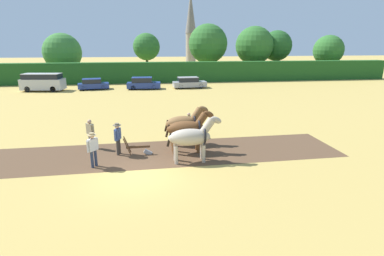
# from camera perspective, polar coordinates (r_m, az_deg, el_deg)

# --- Properties ---
(ground_plane) EXTENTS (240.00, 240.00, 0.00)m
(ground_plane) POSITION_cam_1_polar(r_m,az_deg,el_deg) (14.33, -10.47, -8.85)
(ground_plane) COLOR tan
(plowed_furrow_strip) EXTENTS (24.81, 4.78, 0.01)m
(plowed_furrow_strip) POSITION_cam_1_polar(r_m,az_deg,el_deg) (16.89, -13.82, -5.12)
(plowed_furrow_strip) COLOR brown
(plowed_furrow_strip) RESTS_ON ground
(hedgerow) EXTENTS (79.25, 1.83, 3.08)m
(hedgerow) POSITION_cam_1_polar(r_m,az_deg,el_deg) (47.00, -9.01, 10.40)
(hedgerow) COLOR #1E511E
(hedgerow) RESTS_ON ground
(tree_far_left) EXTENTS (6.00, 6.00, 7.44)m
(tree_far_left) POSITION_cam_1_polar(r_m,az_deg,el_deg) (53.68, -23.46, 13.09)
(tree_far_left) COLOR #4C3823
(tree_far_left) RESTS_ON ground
(tree_left) EXTENTS (4.46, 4.46, 7.50)m
(tree_left) POSITION_cam_1_polar(r_m,az_deg,el_deg) (52.30, -8.67, 15.03)
(tree_left) COLOR #4C3823
(tree_left) RESTS_ON ground
(tree_center_left) EXTENTS (6.56, 6.56, 9.02)m
(tree_center_left) POSITION_cam_1_polar(r_m,az_deg,el_deg) (52.65, 3.05, 15.72)
(tree_center_left) COLOR #423323
(tree_center_left) RESTS_ON ground
(tree_center) EXTENTS (6.47, 6.47, 8.69)m
(tree_center) POSITION_cam_1_polar(r_m,az_deg,el_deg) (54.70, 11.79, 15.13)
(tree_center) COLOR #4C3823
(tree_center) RESTS_ON ground
(tree_center_right) EXTENTS (5.30, 5.30, 8.05)m
(tree_center_right) POSITION_cam_1_polar(r_m,az_deg,el_deg) (57.08, 15.83, 14.83)
(tree_center_right) COLOR #4C3823
(tree_center_right) RESTS_ON ground
(tree_right) EXTENTS (5.26, 5.26, 7.26)m
(tree_right) POSITION_cam_1_polar(r_m,az_deg,el_deg) (60.16, 24.55, 13.32)
(tree_right) COLOR #4C3823
(tree_right) RESTS_ON ground
(church_spire) EXTENTS (2.81, 2.81, 18.22)m
(church_spire) POSITION_cam_1_polar(r_m,az_deg,el_deg) (80.62, -0.25, 18.53)
(church_spire) COLOR gray
(church_spire) RESTS_ON ground
(draft_horse_lead_left) EXTENTS (2.90, 0.95, 2.43)m
(draft_horse_lead_left) POSITION_cam_1_polar(r_m,az_deg,el_deg) (15.24, -0.05, -1.69)
(draft_horse_lead_left) COLOR #B2A38E
(draft_horse_lead_left) RESTS_ON ground
(draft_horse_lead_right) EXTENTS (2.78, 0.93, 2.41)m
(draft_horse_lead_right) POSITION_cam_1_polar(r_m,az_deg,el_deg) (16.55, -0.84, -0.10)
(draft_horse_lead_right) COLOR brown
(draft_horse_lead_right) RESTS_ON ground
(draft_horse_trail_left) EXTENTS (2.73, 1.00, 2.40)m
(draft_horse_trail_left) POSITION_cam_1_polar(r_m,az_deg,el_deg) (17.90, -1.47, 0.93)
(draft_horse_trail_left) COLOR brown
(draft_horse_trail_left) RESTS_ON ground
(plow) EXTENTS (1.55, 0.47, 1.13)m
(plow) POSITION_cam_1_polar(r_m,az_deg,el_deg) (16.72, -9.78, -3.96)
(plow) COLOR #4C331E
(plow) RESTS_ON ground
(farmer_at_plow) EXTENTS (0.45, 0.66, 1.78)m
(farmer_at_plow) POSITION_cam_1_polar(r_m,az_deg,el_deg) (16.74, -13.96, -1.52)
(farmer_at_plow) COLOR #38332D
(farmer_at_plow) RESTS_ON ground
(farmer_beside_team) EXTENTS (0.55, 0.43, 1.59)m
(farmer_beside_team) POSITION_cam_1_polar(r_m,az_deg,el_deg) (19.45, -0.61, 0.98)
(farmer_beside_team) COLOR #4C4C4C
(farmer_beside_team) RESTS_ON ground
(farmer_onlooker_left) EXTENTS (0.47, 0.55, 1.76)m
(farmer_onlooker_left) POSITION_cam_1_polar(r_m,az_deg,el_deg) (15.40, -18.38, -3.45)
(farmer_onlooker_left) COLOR #28334C
(farmer_onlooker_left) RESTS_ON ground
(farmer_onlooker_right) EXTENTS (0.51, 0.51, 1.72)m
(farmer_onlooker_right) POSITION_cam_1_polar(r_m,az_deg,el_deg) (18.21, -18.80, -0.65)
(farmer_onlooker_right) COLOR #4C4C4C
(farmer_onlooker_right) RESTS_ON ground
(parked_van) EXTENTS (5.30, 2.63, 2.20)m
(parked_van) POSITION_cam_1_polar(r_m,az_deg,el_deg) (42.72, -26.54, 7.84)
(parked_van) COLOR #BCBCC1
(parked_van) RESTS_ON ground
(parked_car_left) EXTENTS (4.10, 2.33, 1.42)m
(parked_car_left) POSITION_cam_1_polar(r_m,az_deg,el_deg) (41.66, -18.33, 7.92)
(parked_car_left) COLOR navy
(parked_car_left) RESTS_ON ground
(parked_car_center_left) EXTENTS (4.41, 1.89, 1.56)m
(parked_car_center_left) POSITION_cam_1_polar(r_m,az_deg,el_deg) (40.46, -9.26, 8.39)
(parked_car_center_left) COLOR navy
(parked_car_center_left) RESTS_ON ground
(parked_car_center) EXTENTS (4.56, 2.05, 1.48)m
(parked_car_center) POSITION_cam_1_polar(r_m,az_deg,el_deg) (40.84, -0.56, 8.62)
(parked_car_center) COLOR #9E9EA8
(parked_car_center) RESTS_ON ground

